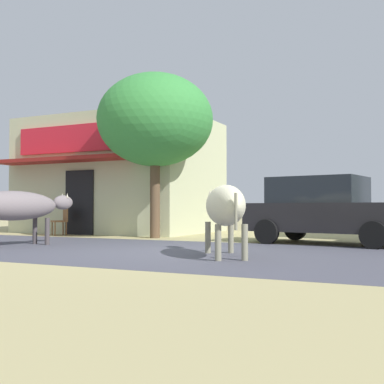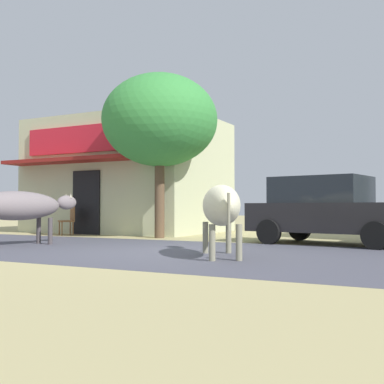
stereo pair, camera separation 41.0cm
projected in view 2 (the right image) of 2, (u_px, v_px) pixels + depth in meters
name	position (u px, v px, depth m)	size (l,w,h in m)	color
ground	(174.00, 252.00, 9.81)	(80.00, 80.00, 0.00)	tan
asphalt_road	(174.00, 252.00, 9.81)	(72.00, 5.67, 0.00)	#494955
storefront_left_cafe	(129.00, 177.00, 18.03)	(6.45, 5.57, 4.04)	#BCC095
roadside_tree	(160.00, 121.00, 14.29)	(3.39, 3.39, 4.81)	brown
parked_hatchback_car	(329.00, 209.00, 11.80)	(4.14, 2.44, 1.64)	black
cow_near_brown	(20.00, 206.00, 11.37)	(1.15, 2.83, 1.27)	slate
cow_far_dark	(220.00, 206.00, 8.88)	(1.73, 2.48, 1.30)	beige
cafe_chair_near_tree	(69.00, 219.00, 15.67)	(0.61, 0.61, 0.92)	brown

